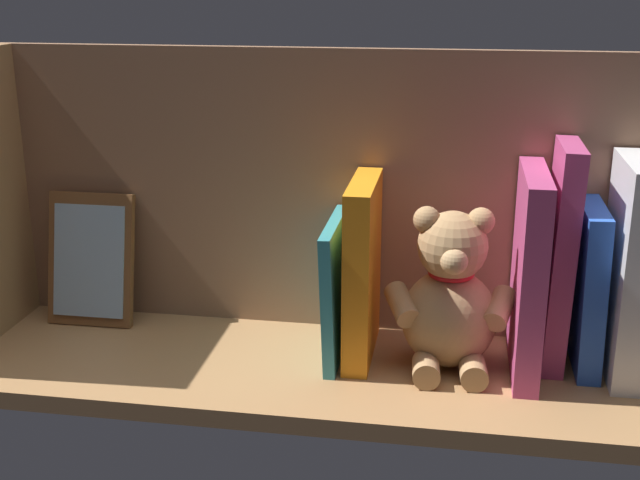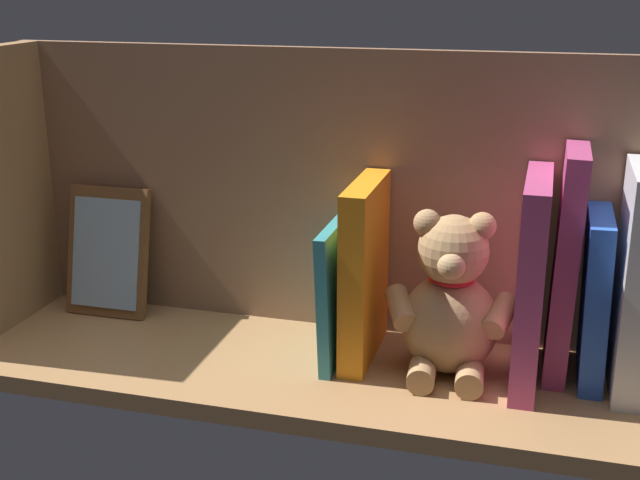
{
  "view_description": "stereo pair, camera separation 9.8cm",
  "coord_description": "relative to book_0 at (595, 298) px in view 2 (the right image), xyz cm",
  "views": [
    {
      "loc": [
        -15.39,
        92.14,
        45.64
      ],
      "look_at": [
        0.0,
        0.0,
        15.62
      ],
      "focal_mm": 46.96,
      "sensor_mm": 36.0,
      "label": 1
    },
    {
      "loc": [
        -24.96,
        90.02,
        45.64
      ],
      "look_at": [
        0.0,
        0.0,
        15.62
      ],
      "focal_mm": 46.96,
      "sensor_mm": 36.0,
      "label": 2
    }
  ],
  "objects": [
    {
      "name": "book_1",
      "position": [
        3.56,
        -0.52,
        3.56
      ],
      "size": [
        3.17,
        11.14,
        27.02
      ],
      "primitive_type": "cube",
      "rotation": [
        0.0,
        -0.02,
        0.0
      ],
      "color": "#B23F72",
      "rests_on": "ground_plane"
    },
    {
      "name": "picture_frame_leaning",
      "position": [
        64.1,
        -3.09,
        -1.2
      ],
      "size": [
        11.7,
        5.33,
        17.73
      ],
      "color": "brown",
      "rests_on": "ground_plane"
    },
    {
      "name": "book_0",
      "position": [
        0.0,
        0.0,
        0.0
      ],
      "size": [
        3.11,
        12.18,
        19.91
      ],
      "primitive_type": "cube",
      "rotation": [
        0.0,
        0.02,
        0.0
      ],
      "color": "blue",
      "rests_on": "ground_plane"
    },
    {
      "name": "ground_plane",
      "position": [
        31.53,
        4.5,
        -11.03
      ],
      "size": [
        91.53,
        27.98,
        2.2
      ],
      "primitive_type": "cube",
      "color": "#A87A4C"
    },
    {
      "name": "book_2",
      "position": [
        7.2,
        2.16,
        2.18
      ],
      "size": [
        2.87,
        16.5,
        24.21
      ],
      "primitive_type": "cube",
      "color": "#B23F72",
      "rests_on": "ground_plane"
    },
    {
      "name": "book_3",
      "position": [
        26.82,
        1.28,
        1.14
      ],
      "size": [
        3.12,
        14.74,
        22.13
      ],
      "primitive_type": "cube",
      "color": "orange",
      "rests_on": "ground_plane"
    },
    {
      "name": "book_4",
      "position": [
        30.0,
        1.65,
        -1.38
      ],
      "size": [
        2.08,
        15.49,
        17.14
      ],
      "primitive_type": "cube",
      "rotation": [
        0.0,
        0.04,
        0.0
      ],
      "color": "teal",
      "rests_on": "ground_plane"
    },
    {
      "name": "shelf_back_panel",
      "position": [
        31.53,
        -7.24,
        8.44
      ],
      "size": [
        91.53,
        1.5,
        36.75
      ],
      "primitive_type": "cube",
      "color": "#8B6348",
      "rests_on": "ground_plane"
    },
    {
      "name": "teddy_bear",
      "position": [
        16.11,
        3.03,
        -1.2
      ],
      "size": [
        16.06,
        13.18,
        19.84
      ],
      "rotation": [
        0.0,
        0.0,
        0.07
      ],
      "color": "tan",
      "rests_on": "ground_plane"
    }
  ]
}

